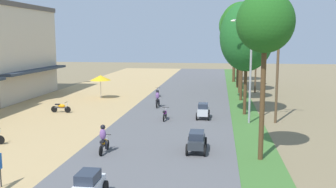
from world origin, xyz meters
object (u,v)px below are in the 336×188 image
median_tree_third (242,40)px  utility_pole_far (256,52)px  motorbike_ahead_fourth (158,99)px  parked_motorbike_third (61,107)px  vendor_umbrella (101,78)px  median_tree_fourth (241,23)px  streetlamp_near (251,63)px  streetlamp_mid (235,52)px  median_tree_second (247,37)px  car_sedan_charcoal (197,140)px  median_tree_nearest (265,23)px  median_tree_fifth (239,30)px  motorbike_ahead_third (165,114)px  utility_pole_near (278,63)px  motorbike_ahead_fifth (157,92)px  car_hatchback_silver (203,110)px  motorbike_ahead_second (104,140)px  car_hatchback_white (89,185)px  median_tree_sixth (235,26)px

median_tree_third → utility_pole_far: size_ratio=0.90×
utility_pole_far → motorbike_ahead_fourth: bearing=-131.0°
parked_motorbike_third → motorbike_ahead_fourth: 8.78m
vendor_umbrella → median_tree_fourth: (15.06, 6.35, 5.95)m
streetlamp_near → streetlamp_mid: (-0.00, 31.22, -0.26)m
median_tree_second → streetlamp_near: size_ratio=1.19×
median_tree_second → car_sedan_charcoal: (-3.42, -11.42, -5.91)m
median_tree_third → median_tree_nearest: bearing=-90.0°
median_tree_nearest → median_tree_fifth: median_tree_fifth is taller
utility_pole_far → motorbike_ahead_third: utility_pole_far is taller
motorbike_ahead_third → median_tree_fourth: bearing=67.7°
utility_pole_near → motorbike_ahead_fifth: (-11.16, 11.45, -4.08)m
streetlamp_near → median_tree_fifth: bearing=89.8°
vendor_umbrella → car_hatchback_silver: (11.38, -8.93, -1.56)m
median_tree_fourth → motorbike_ahead_third: (-6.66, -16.23, -7.68)m
parked_motorbike_third → utility_pole_far: 23.95m
motorbike_ahead_fifth → car_sedan_charcoal: bearing=-74.5°
motorbike_ahead_third → utility_pole_far: bearing=63.3°
utility_pole_near → streetlamp_mid: bearing=93.8°
median_tree_fifth → streetlamp_mid: median_tree_fifth is taller
motorbike_ahead_third → motorbike_ahead_second: bearing=-103.4°
car_hatchback_white → motorbike_ahead_fifth: size_ratio=1.11×
median_tree_fifth → car_hatchback_silver: (-3.67, -20.38, -6.81)m
motorbike_ahead_fifth → utility_pole_far: bearing=24.9°
car_sedan_charcoal → motorbike_ahead_fifth: (-5.56, 20.06, -0.17)m
median_tree_fifth → median_tree_fourth: bearing=-89.9°
vendor_umbrella → median_tree_nearest: bearing=-51.8°
vendor_umbrella → median_tree_sixth: 24.06m
motorbike_ahead_second → parked_motorbike_third: bearing=123.5°
car_hatchback_white → motorbike_ahead_fourth: (-0.63, 20.96, 0.11)m
motorbike_ahead_second → motorbike_ahead_fourth: 14.65m
median_tree_sixth → motorbike_ahead_fourth: size_ratio=6.04×
vendor_umbrella → motorbike_ahead_third: size_ratio=1.40×
median_tree_fifth → car_hatchback_silver: bearing=-100.2°
car_sedan_charcoal → motorbike_ahead_fourth: 14.39m
streetlamp_near → car_sedan_charcoal: bearing=-113.7°
parked_motorbike_third → median_tree_fourth: size_ratio=0.17×
median_tree_third → motorbike_ahead_third: 13.84m
motorbike_ahead_fifth → median_tree_fourth: bearing=25.3°
median_tree_fifth → motorbike_ahead_fourth: 19.03m
car_sedan_charcoal → car_hatchback_silver: (-0.03, 9.14, 0.01)m
utility_pole_near → car_hatchback_silver: bearing=174.6°
median_tree_fifth → median_tree_nearest: bearing=-90.3°
median_tree_fifth → utility_pole_far: size_ratio=1.02×
vendor_umbrella → motorbike_ahead_second: 20.07m
streetlamp_near → motorbike_ahead_third: bearing=178.9°
median_tree_third → median_tree_fifth: bearing=89.2°
utility_pole_near → motorbike_ahead_fourth: size_ratio=4.96×
car_hatchback_white → car_sedan_charcoal: size_ratio=0.89×
median_tree_third → motorbike_ahead_third: size_ratio=4.71×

